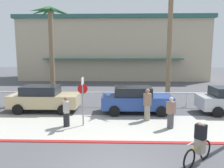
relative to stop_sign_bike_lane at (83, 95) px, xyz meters
The scene contains 14 objects.
ground_plane 6.21m from the stop_sign_bike_lane, 72.88° to the left, with size 80.00×80.00×0.00m, color #4C4C51.
sidewalk_strip 2.43m from the stop_sign_bike_lane, ahead, with size 44.00×4.00×0.02m, color #ADAAA0.
curb_paint 3.20m from the stop_sign_bike_lane, 49.85° to the right, with size 44.00×0.24×0.03m, color maroon.
building_backdrop 22.09m from the stop_sign_bike_lane, 87.08° to the left, with size 26.38×9.79×8.73m.
rail_fence 4.64m from the stop_sign_bike_lane, 67.33° to the left, with size 19.72×0.08×1.04m.
stop_sign_bike_lane is the anchor object (origin of this frame).
palm_tree_2 7.68m from the stop_sign_bike_lane, 119.86° to the left, with size 2.98×2.83×7.28m.
palm_tree_3 9.44m from the stop_sign_bike_lane, 45.32° to the left, with size 3.13×2.67×9.29m.
car_tan_1 4.20m from the stop_sign_bike_lane, 137.20° to the left, with size 4.40×2.02×1.69m.
car_blue_2 3.99m from the stop_sign_bike_lane, 40.87° to the left, with size 4.40×2.02×1.69m.
cyclist_yellow_0 6.05m from the stop_sign_bike_lane, 38.82° to the right, with size 1.39×1.27×1.50m.
pedestrian_0 1.29m from the stop_sign_bike_lane, 169.45° to the right, with size 0.42×0.47×1.58m.
pedestrian_1 4.60m from the stop_sign_bike_lane, ahead, with size 0.48×0.43×1.63m.
pedestrian_2 3.70m from the stop_sign_bike_lane, 15.82° to the left, with size 0.44×0.37×1.83m.
Camera 1 is at (0.07, -6.62, 3.82)m, focal length 34.62 mm.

